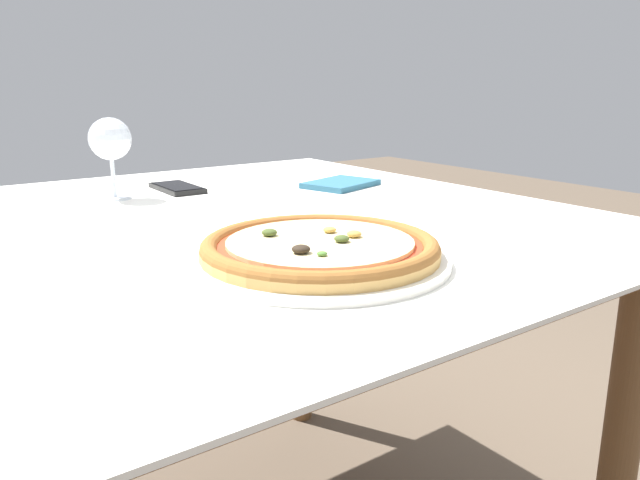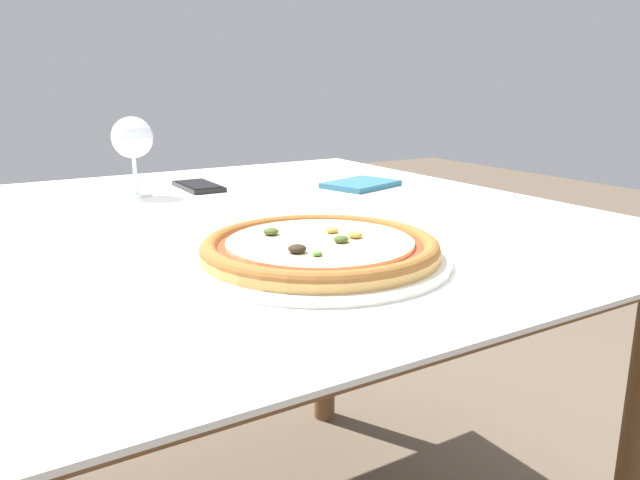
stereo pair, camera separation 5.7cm
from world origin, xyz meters
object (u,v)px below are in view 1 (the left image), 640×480
Objects in this scene: pizza_plate at (320,250)px; wine_glass_far_left at (110,141)px; dining_table at (170,275)px; cell_phone at (177,188)px.

wine_glass_far_left is at bearing 96.76° from pizza_plate.
wine_glass_far_left reaches higher than dining_table.
wine_glass_far_left is 0.17m from cell_phone.
cell_phone reaches higher than dining_table.
dining_table is at bearing -92.58° from wine_glass_far_left.
pizza_plate is 0.59m from wine_glass_far_left.
wine_glass_far_left is (0.01, 0.29, 0.19)m from dining_table.
wine_glass_far_left is 1.07× the size of cell_phone.
pizza_plate reaches higher than cell_phone.
pizza_plate reaches higher than dining_table.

